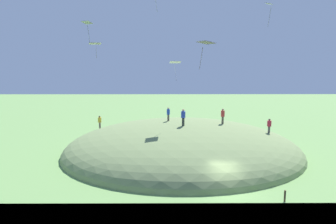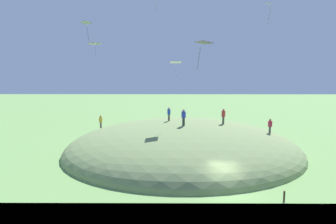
{
  "view_description": "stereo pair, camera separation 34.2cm",
  "coord_description": "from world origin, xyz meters",
  "px_view_note": "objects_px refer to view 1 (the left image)",
  "views": [
    {
      "loc": [
        -24.07,
        4.92,
        10.23
      ],
      "look_at": [
        5.98,
        4.76,
        5.55
      ],
      "focal_mm": 33.56,
      "sensor_mm": 36.0,
      "label": 1
    },
    {
      "loc": [
        -24.07,
        4.58,
        10.23
      ],
      "look_at": [
        5.98,
        4.76,
        5.55
      ],
      "focal_mm": 33.56,
      "sensor_mm": 36.0,
      "label": 2
    }
  ],
  "objects_px": {
    "kite_1": "(269,6)",
    "mooring_post": "(285,196)",
    "kite_0": "(175,63)",
    "kite_5": "(206,43)",
    "person_near_shore": "(168,112)",
    "person_walking_path": "(269,124)",
    "person_with_child": "(223,114)",
    "person_on_hilltop": "(183,115)",
    "person_watching_kites": "(100,120)",
    "kite_4": "(95,44)",
    "kite_3": "(87,24)"
  },
  "relations": [
    {
      "from": "kite_0",
      "to": "kite_1",
      "type": "height_order",
      "value": "kite_1"
    },
    {
      "from": "kite_3",
      "to": "mooring_post",
      "type": "xyz_separation_m",
      "value": [
        -1.8,
        -14.7,
        -12.67
      ]
    },
    {
      "from": "kite_1",
      "to": "kite_4",
      "type": "distance_m",
      "value": 14.04
    },
    {
      "from": "kite_3",
      "to": "kite_4",
      "type": "relative_size",
      "value": 1.25
    },
    {
      "from": "mooring_post",
      "to": "kite_0",
      "type": "bearing_deg",
      "value": 33.28
    },
    {
      "from": "person_with_child",
      "to": "mooring_post",
      "type": "height_order",
      "value": "person_with_child"
    },
    {
      "from": "kite_4",
      "to": "kite_5",
      "type": "xyz_separation_m",
      "value": [
        -8.08,
        -8.1,
        -0.45
      ]
    },
    {
      "from": "kite_0",
      "to": "kite_5",
      "type": "relative_size",
      "value": 1.38
    },
    {
      "from": "kite_1",
      "to": "kite_5",
      "type": "bearing_deg",
      "value": 139.57
    },
    {
      "from": "person_on_hilltop",
      "to": "kite_0",
      "type": "distance_m",
      "value": 5.7
    },
    {
      "from": "person_on_hilltop",
      "to": "person_walking_path",
      "type": "bearing_deg",
      "value": -5.29
    },
    {
      "from": "mooring_post",
      "to": "person_walking_path",
      "type": "bearing_deg",
      "value": -12.18
    },
    {
      "from": "person_watching_kites",
      "to": "kite_5",
      "type": "height_order",
      "value": "kite_5"
    },
    {
      "from": "person_near_shore",
      "to": "person_walking_path",
      "type": "height_order",
      "value": "person_near_shore"
    },
    {
      "from": "person_with_child",
      "to": "person_watching_kites",
      "type": "xyz_separation_m",
      "value": [
        4.07,
        14.94,
        -1.46
      ]
    },
    {
      "from": "kite_0",
      "to": "kite_4",
      "type": "relative_size",
      "value": 1.73
    },
    {
      "from": "kite_0",
      "to": "kite_3",
      "type": "relative_size",
      "value": 1.39
    },
    {
      "from": "person_near_shore",
      "to": "kite_3",
      "type": "distance_m",
      "value": 16.12
    },
    {
      "from": "person_on_hilltop",
      "to": "mooring_post",
      "type": "height_order",
      "value": "person_on_hilltop"
    },
    {
      "from": "person_with_child",
      "to": "person_near_shore",
      "type": "bearing_deg",
      "value": -126.42
    },
    {
      "from": "person_walking_path",
      "to": "person_on_hilltop",
      "type": "xyz_separation_m",
      "value": [
        -0.85,
        9.64,
        1.16
      ]
    },
    {
      "from": "person_watching_kites",
      "to": "person_walking_path",
      "type": "xyz_separation_m",
      "value": [
        -5.1,
        -19.97,
        0.5
      ]
    },
    {
      "from": "person_walking_path",
      "to": "kite_4",
      "type": "relative_size",
      "value": 1.29
    },
    {
      "from": "person_with_child",
      "to": "kite_3",
      "type": "relative_size",
      "value": 1.12
    },
    {
      "from": "person_walking_path",
      "to": "kite_1",
      "type": "bearing_deg",
      "value": -33.37
    },
    {
      "from": "person_watching_kites",
      "to": "person_on_hilltop",
      "type": "bearing_deg",
      "value": -159.95
    },
    {
      "from": "kite_1",
      "to": "mooring_post",
      "type": "relative_size",
      "value": 2.03
    },
    {
      "from": "person_near_shore",
      "to": "person_on_hilltop",
      "type": "distance_m",
      "value": 3.21
    },
    {
      "from": "mooring_post",
      "to": "person_watching_kites",
      "type": "bearing_deg",
      "value": 45.24
    },
    {
      "from": "person_with_child",
      "to": "kite_5",
      "type": "height_order",
      "value": "kite_5"
    },
    {
      "from": "person_walking_path",
      "to": "mooring_post",
      "type": "bearing_deg",
      "value": -24.47
    },
    {
      "from": "person_with_child",
      "to": "kite_4",
      "type": "relative_size",
      "value": 1.4
    },
    {
      "from": "person_with_child",
      "to": "person_on_hilltop",
      "type": "xyz_separation_m",
      "value": [
        -1.88,
        4.62,
        0.19
      ]
    },
    {
      "from": "person_near_shore",
      "to": "mooring_post",
      "type": "relative_size",
      "value": 1.88
    },
    {
      "from": "person_on_hilltop",
      "to": "mooring_post",
      "type": "relative_size",
      "value": 2.12
    },
    {
      "from": "person_near_shore",
      "to": "person_watching_kites",
      "type": "bearing_deg",
      "value": 133.64
    },
    {
      "from": "person_on_hilltop",
      "to": "kite_1",
      "type": "bearing_deg",
      "value": -65.24
    },
    {
      "from": "kite_0",
      "to": "kite_5",
      "type": "distance_m",
      "value": 15.98
    },
    {
      "from": "person_near_shore",
      "to": "person_on_hilltop",
      "type": "height_order",
      "value": "person_on_hilltop"
    },
    {
      "from": "person_with_child",
      "to": "person_watching_kites",
      "type": "relative_size",
      "value": 1.08
    },
    {
      "from": "person_on_hilltop",
      "to": "kite_1",
      "type": "distance_m",
      "value": 14.39
    },
    {
      "from": "person_near_shore",
      "to": "kite_0",
      "type": "height_order",
      "value": "kite_0"
    },
    {
      "from": "kite_5",
      "to": "mooring_post",
      "type": "bearing_deg",
      "value": -59.65
    },
    {
      "from": "kite_1",
      "to": "mooring_post",
      "type": "bearing_deg",
      "value": -159.35
    },
    {
      "from": "person_near_shore",
      "to": "kite_1",
      "type": "relative_size",
      "value": 0.93
    },
    {
      "from": "kite_0",
      "to": "kite_1",
      "type": "xyz_separation_m",
      "value": [
        -9.33,
        -6.87,
        4.29
      ]
    },
    {
      "from": "person_with_child",
      "to": "kite_3",
      "type": "bearing_deg",
      "value": -75.47
    },
    {
      "from": "person_watching_kites",
      "to": "mooring_post",
      "type": "height_order",
      "value": "person_watching_kites"
    },
    {
      "from": "kite_3",
      "to": "mooring_post",
      "type": "distance_m",
      "value": 19.49
    },
    {
      "from": "person_on_hilltop",
      "to": "person_near_shore",
      "type": "bearing_deg",
      "value": 109.51
    }
  ]
}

